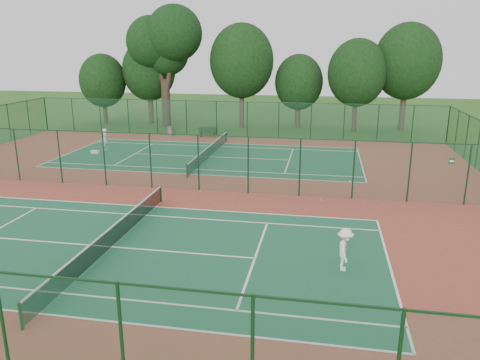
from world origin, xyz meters
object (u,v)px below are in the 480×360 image
object	(u,v)px
trash_bin	(170,131)
big_tree	(165,41)
player_near	(345,249)
bench	(207,132)
player_far	(105,140)
kit_bag	(95,152)

from	to	relation	value
trash_bin	big_tree	world-z (taller)	big_tree
trash_bin	big_tree	distance (m)	10.67
player_near	bench	bearing A→B (deg)	23.78
player_far	bench	distance (m)	10.42
player_near	big_tree	size ratio (longest dim) A/B	0.13
player_far	kit_bag	world-z (taller)	player_far
trash_bin	kit_bag	distance (m)	9.37
player_near	trash_bin	distance (m)	31.02
big_tree	kit_bag	bearing A→B (deg)	-95.72
kit_bag	big_tree	xyz separation A→B (m)	(1.45, 14.48, 9.00)
player_near	kit_bag	distance (m)	26.66
bench	kit_bag	bearing A→B (deg)	-133.99
trash_bin	player_near	bearing A→B (deg)	-58.76
player_far	trash_bin	world-z (taller)	player_far
trash_bin	bench	size ratio (longest dim) A/B	0.59
player_near	bench	world-z (taller)	player_near
player_near	player_far	bearing A→B (deg)	44.47
player_far	big_tree	bearing A→B (deg)	-174.70
kit_bag	player_far	bearing A→B (deg)	83.66
trash_bin	kit_bag	xyz separation A→B (m)	(-3.66, -8.62, -0.36)
kit_bag	player_near	bearing A→B (deg)	-32.56
player_far	kit_bag	distance (m)	1.47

